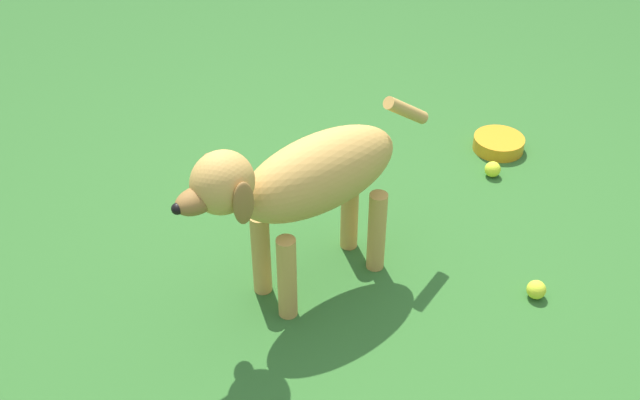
{
  "coord_description": "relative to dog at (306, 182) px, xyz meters",
  "views": [
    {
      "loc": [
        -0.22,
        -2.1,
        1.83
      ],
      "look_at": [
        -0.16,
        -0.11,
        0.34
      ],
      "focal_mm": 42.84,
      "sensor_mm": 36.0,
      "label": 1
    }
  ],
  "objects": [
    {
      "name": "ground",
      "position": [
        0.2,
        0.14,
        -0.44
      ],
      "size": [
        14.0,
        14.0,
        0.0
      ],
      "primitive_type": "plane",
      "color": "#2D6026"
    },
    {
      "name": "dog",
      "position": [
        0.0,
        0.0,
        0.0
      ],
      "size": [
        0.82,
        0.63,
        0.66
      ],
      "rotation": [
        0.0,
        0.0,
        3.77
      ],
      "color": "#C69347",
      "rests_on": "ground"
    },
    {
      "name": "tennis_ball_0",
      "position": [
        -0.37,
        0.61,
        -0.4
      ],
      "size": [
        0.07,
        0.07,
        0.07
      ],
      "primitive_type": "sphere",
      "color": "#C5E435",
      "rests_on": "ground"
    },
    {
      "name": "tennis_ball_1",
      "position": [
        0.78,
        -0.09,
        -0.4
      ],
      "size": [
        0.07,
        0.07,
        0.07
      ],
      "primitive_type": "sphere",
      "color": "yellow",
      "rests_on": "ground"
    },
    {
      "name": "tennis_ball_4",
      "position": [
        0.78,
        0.64,
        -0.4
      ],
      "size": [
        0.07,
        0.07,
        0.07
      ],
      "primitive_type": "sphere",
      "color": "yellow",
      "rests_on": "ground"
    },
    {
      "name": "water_bowl",
      "position": [
        0.85,
        0.84,
        -0.41
      ],
      "size": [
        0.22,
        0.22,
        0.06
      ],
      "primitive_type": "cylinder",
      "color": "orange",
      "rests_on": "ground"
    }
  ]
}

